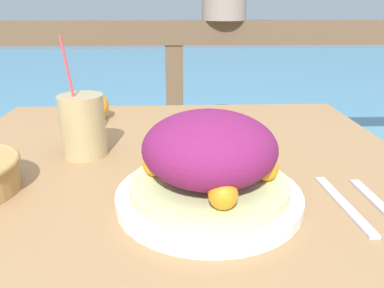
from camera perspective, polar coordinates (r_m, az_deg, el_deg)
name	(u,v)px	position (r m, az deg, el deg)	size (l,w,h in m)	color
patio_table	(175,217)	(0.76, -2.62, -11.02)	(0.95, 0.94, 0.76)	#997047
railing_fence	(175,82)	(1.55, -2.68, 9.35)	(2.80, 0.08, 0.99)	brown
sea_backdrop	(176,88)	(4.11, -2.51, 8.58)	(12.00, 4.00, 0.39)	teal
salad_plate	(209,165)	(0.57, 2.63, -3.25)	(0.29, 0.29, 0.15)	white
drink_glass	(83,126)	(0.78, -16.29, 2.71)	(0.09, 0.09, 0.24)	tan
fork	(343,204)	(0.63, 22.07, -8.46)	(0.02, 0.18, 0.00)	silver
knife	(382,207)	(0.64, 26.93, -8.58)	(0.02, 0.18, 0.00)	silver
orange_near_basket	(95,106)	(1.03, -14.63, 5.63)	(0.08, 0.08, 0.08)	orange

